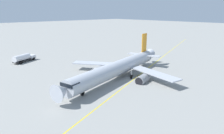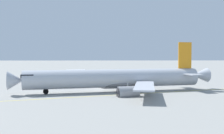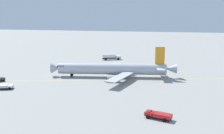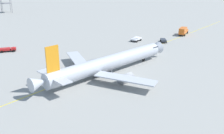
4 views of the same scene
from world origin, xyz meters
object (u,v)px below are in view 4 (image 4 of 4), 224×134
ops_pickup_truck (7,49)px  catering_truck_truck (183,31)px  airliner_main (107,64)px  pushback_tug_truck (136,39)px  baggage_truck_truck (163,40)px

ops_pickup_truck → catering_truck_truck: bearing=4.0°
airliner_main → pushback_tug_truck: bearing=29.7°
baggage_truck_truck → airliner_main: bearing=-31.7°
pushback_tug_truck → catering_truck_truck: 22.88m
pushback_tug_truck → catering_truck_truck: catering_truck_truck is taller
airliner_main → baggage_truck_truck: (17.50, -33.71, -1.95)m
airliner_main → baggage_truck_truck: bearing=14.1°
airliner_main → pushback_tug_truck: airliner_main is taller
baggage_truck_truck → ops_pickup_truck: bearing=-76.0°
airliner_main → ops_pickup_truck: size_ratio=7.54×
ops_pickup_truck → baggage_truck_truck: (-16.22, -53.35, -0.09)m
ops_pickup_truck → baggage_truck_truck: bearing=-3.8°
airliner_main → catering_truck_truck: 53.71m
ops_pickup_truck → baggage_truck_truck: 55.76m
airliner_main → pushback_tug_truck: 35.34m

